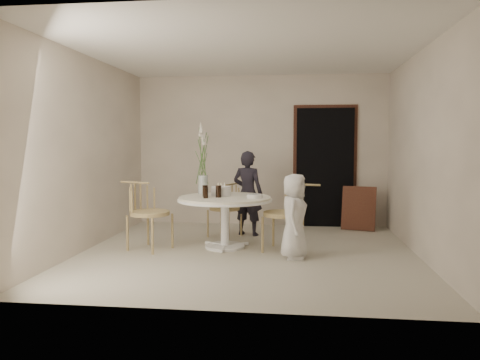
# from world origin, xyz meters

# --- Properties ---
(ground) EXTENTS (4.50, 4.50, 0.00)m
(ground) POSITION_xyz_m (0.00, 0.00, 0.00)
(ground) COLOR #BBB4A0
(ground) RESTS_ON ground
(room_shell) EXTENTS (4.50, 4.50, 4.50)m
(room_shell) POSITION_xyz_m (0.00, 0.00, 1.62)
(room_shell) COLOR white
(room_shell) RESTS_ON ground
(doorway) EXTENTS (1.00, 0.10, 2.10)m
(doorway) POSITION_xyz_m (1.15, 2.19, 1.05)
(doorway) COLOR black
(doorway) RESTS_ON ground
(door_trim) EXTENTS (1.12, 0.03, 2.22)m
(door_trim) POSITION_xyz_m (1.15, 2.23, 1.11)
(door_trim) COLOR brown
(door_trim) RESTS_ON ground
(table) EXTENTS (1.33, 1.33, 0.73)m
(table) POSITION_xyz_m (-0.35, 0.25, 0.62)
(table) COLOR white
(table) RESTS_ON ground
(picture_frame) EXTENTS (0.59, 0.32, 0.75)m
(picture_frame) POSITION_xyz_m (1.71, 1.86, 0.37)
(picture_frame) COLOR brown
(picture_frame) RESTS_ON ground
(chair_far) EXTENTS (0.59, 0.61, 0.84)m
(chair_far) POSITION_xyz_m (-0.43, 1.16, 0.54)
(chair_far) COLOR tan
(chair_far) RESTS_ON ground
(chair_right) EXTENTS (0.66, 0.63, 0.95)m
(chair_right) POSITION_xyz_m (0.60, 0.12, 0.61)
(chair_right) COLOR tan
(chair_right) RESTS_ON ground
(chair_left) EXTENTS (0.68, 0.66, 0.95)m
(chair_left) POSITION_xyz_m (-1.49, 0.06, 0.62)
(chair_left) COLOR tan
(chair_left) RESTS_ON ground
(girl) EXTENTS (0.57, 0.46, 1.36)m
(girl) POSITION_xyz_m (-0.13, 1.21, 0.68)
(girl) COLOR black
(girl) RESTS_ON ground
(boy) EXTENTS (0.41, 0.58, 1.09)m
(boy) POSITION_xyz_m (0.63, -0.25, 0.55)
(boy) COLOR white
(boy) RESTS_ON ground
(birthday_cake) EXTENTS (0.28, 0.28, 0.18)m
(birthday_cake) POSITION_xyz_m (-0.42, 0.36, 0.80)
(birthday_cake) COLOR white
(birthday_cake) RESTS_ON table
(cola_tumbler_a) EXTENTS (0.08, 0.08, 0.14)m
(cola_tumbler_a) POSITION_xyz_m (-0.60, 0.14, 0.80)
(cola_tumbler_a) COLOR black
(cola_tumbler_a) RESTS_ON table
(cola_tumbler_b) EXTENTS (0.07, 0.07, 0.14)m
(cola_tumbler_b) POSITION_xyz_m (-0.59, 0.04, 0.80)
(cola_tumbler_b) COLOR black
(cola_tumbler_b) RESTS_ON table
(cola_tumbler_c) EXTENTS (0.08, 0.08, 0.16)m
(cola_tumbler_c) POSITION_xyz_m (-0.64, 0.26, 0.81)
(cola_tumbler_c) COLOR black
(cola_tumbler_c) RESTS_ON table
(cola_tumbler_d) EXTENTS (0.10, 0.10, 0.17)m
(cola_tumbler_d) POSITION_xyz_m (-0.43, 0.16, 0.81)
(cola_tumbler_d) COLOR black
(cola_tumbler_d) RESTS_ON table
(plate_stack) EXTENTS (0.23, 0.23, 0.05)m
(plate_stack) POSITION_xyz_m (0.08, 0.14, 0.76)
(plate_stack) COLOR silver
(plate_stack) RESTS_ON table
(flower_vase) EXTENTS (0.15, 0.15, 1.08)m
(flower_vase) POSITION_xyz_m (-0.74, 0.63, 1.18)
(flower_vase) COLOR #B9C2BE
(flower_vase) RESTS_ON table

